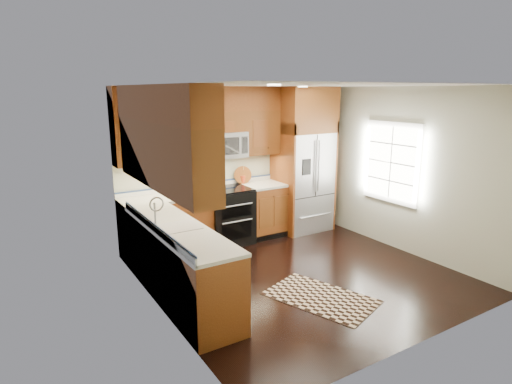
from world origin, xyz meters
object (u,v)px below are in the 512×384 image
range (228,216)px  refrigerator (303,160)px  knife_block (197,185)px  rug (321,297)px  utensil_crock (242,178)px

range → refrigerator: size_ratio=0.36×
knife_block → rug: bearing=-76.6°
rug → knife_block: (-0.57, 2.42, 1.06)m
range → refrigerator: (1.55, -0.04, 0.83)m
utensil_crock → refrigerator: bearing=-14.9°
refrigerator → knife_block: bearing=177.8°
refrigerator → utensil_crock: (-1.11, 0.30, -0.26)m
knife_block → refrigerator: bearing=-2.2°
range → knife_block: (-0.52, 0.04, 0.60)m
refrigerator → knife_block: size_ratio=8.48×
range → knife_block: bearing=175.4°
refrigerator → knife_block: (-2.07, 0.08, -0.24)m
utensil_crock → range: bearing=-149.7°
rug → knife_block: knife_block is taller
refrigerator → range: bearing=178.6°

